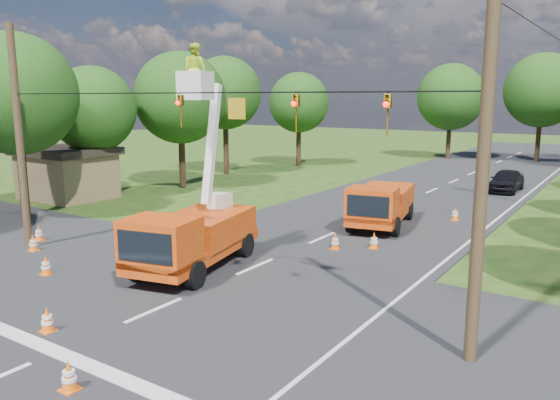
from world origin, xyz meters
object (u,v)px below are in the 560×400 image
Objects in this scene: traffic_cone_2 at (335,241)px; tree_left_b at (16,94)px; pole_left at (19,139)px; tree_left_c at (92,110)px; ground_worker at (152,250)px; traffic_cone_5 at (33,243)px; tree_left_f at (299,103)px; pole_right_near at (484,146)px; traffic_cone_4 at (46,265)px; tree_far_a at (451,97)px; traffic_cone_0 at (47,320)px; tree_far_b at (542,90)px; traffic_cone_3 at (374,241)px; second_truck at (381,204)px; traffic_cone_6 at (39,233)px; traffic_cone_7 at (455,214)px; bucket_truck at (193,224)px; traffic_cone_1 at (69,376)px; distant_car at (506,180)px; tree_left_d at (180,98)px; tree_left_e at (225,93)px; shed at (67,172)px.

tree_left_b reaches higher than traffic_cone_2.
tree_left_b reaches higher than pole_left.
ground_worker is at bearing -31.53° from tree_left_c.
tree_left_f reaches higher than traffic_cone_5.
traffic_cone_4 is at bearing -172.91° from pole_right_near.
traffic_cone_4 is 45.14m from tree_far_a.
traffic_cone_5 is (-7.51, 4.35, 0.00)m from traffic_cone_0.
tree_far_b reaches higher than traffic_cone_5.
traffic_cone_3 is 1.00× the size of traffic_cone_5.
second_truck is 0.66× the size of tree_left_b.
second_truck is at bearing 49.65° from traffic_cone_5.
tree_left_c is at bearing 128.30° from traffic_cone_6.
pole_right_near is at bearing 25.08° from traffic_cone_0.
tree_left_b is (-18.34, -11.94, 5.95)m from traffic_cone_7.
bucket_truck is 0.86× the size of tree_left_b.
traffic_cone_5 is 17.94m from pole_right_near.
pole_right_near is at bearing -7.43° from tree_left_b.
tree_left_c is (-17.72, -2.56, 4.29)m from second_truck.
pole_right_near reaches higher than traffic_cone_5.
tree_left_b is (-4.44, 2.15, 5.95)m from traffic_cone_6.
tree_far_b is at bearing 71.22° from bucket_truck.
traffic_cone_0 is 3.42m from traffic_cone_1.
tree_left_b is (-17.10, -4.75, 5.95)m from traffic_cone_3.
traffic_cone_4 is (-9.74, -27.35, -0.38)m from distant_car.
pole_right_near is (7.19, -6.79, 4.75)m from traffic_cone_2.
pole_left is 0.95× the size of tree_far_a.
tree_left_c is at bearing -104.04° from tree_left_d.
tree_far_a is at bearing 70.35° from tree_left_d.
tree_left_b is at bearing -71.57° from tree_left_c.
bucket_truck is 11.28× the size of traffic_cone_6.
traffic_cone_3 is at bearing -77.84° from tree_far_a.
tree_left_e is at bearing 104.42° from tree_left_d.
tree_left_d reaches higher than ground_worker.
pole_left is (-12.10, -7.75, 4.14)m from traffic_cone_3.
ground_worker is at bearing -26.00° from shed.
tree_left_e reaches higher than traffic_cone_2.
traffic_cone_2 and traffic_cone_3 have the same top height.
traffic_cone_4 is (-8.22, -9.51, 0.00)m from traffic_cone_3.
traffic_cone_3 is at bearing -22.38° from tree_left_d.
traffic_cone_4 is 0.09× the size of tree_left_c.
tree_left_d reaches higher than distant_car.
tree_far_b is (-0.84, 30.06, 6.45)m from traffic_cone_7.
bucket_truck is 11.28× the size of traffic_cone_3.
traffic_cone_1 is at bearing -93.41° from traffic_cone_3.
tree_far_a is (0.63, 44.76, 5.83)m from traffic_cone_4.
traffic_cone_2 is 38.79m from tree_far_b.
traffic_cone_2 is 1.00× the size of traffic_cone_7.
traffic_cone_1 is 19.57m from tree_left_b.
traffic_cone_1 is at bearing -101.81° from ground_worker.
pole_left is at bearing 155.59° from traffic_cone_4.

